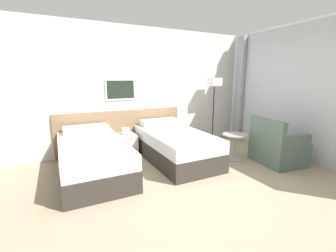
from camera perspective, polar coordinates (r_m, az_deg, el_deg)
The scene contains 9 objects.
ground_plane at distance 3.64m, azimuth 6.84°, elevation -14.26°, with size 16.00×16.00×0.00m, color gray.
wall_headboard at distance 5.17m, azimuth -6.28°, elevation 8.54°, with size 10.00×0.10×2.70m.
wall_window at distance 5.12m, azimuth 33.00°, elevation 7.13°, with size 0.21×4.60×2.70m.
bed_near_door at distance 4.04m, azimuth -18.51°, elevation -7.57°, with size 1.04×1.99×0.70m.
bed_near_window at distance 4.50m, azimuth 1.69°, elevation -4.92°, with size 1.04×1.99×0.70m.
nightstand at distance 4.88m, azimuth -10.55°, elevation -4.53°, with size 0.40×0.44×0.58m.
floor_lamp at distance 5.69m, azimuth 11.67°, elevation 9.51°, with size 0.27×0.27×1.62m.
side_table at distance 4.68m, azimuth 16.54°, elevation -3.83°, with size 0.48×0.48×0.52m.
armchair at distance 4.79m, azimuth 25.93°, elevation -5.13°, with size 0.83×0.90×0.88m.
Camera 1 is at (-1.82, -2.71, 1.61)m, focal length 24.00 mm.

